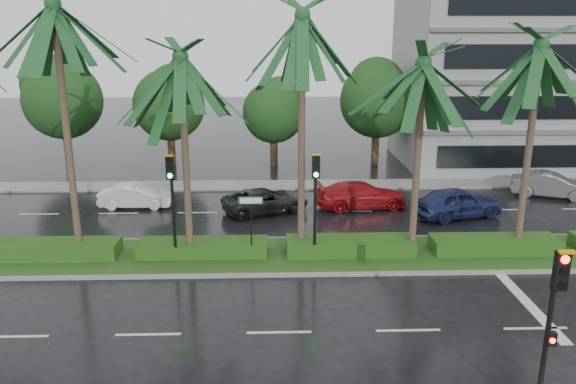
{
  "coord_description": "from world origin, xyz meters",
  "views": [
    {
      "loc": [
        -0.2,
        -20.38,
        8.9
      ],
      "look_at": [
        0.48,
        1.5,
        2.63
      ],
      "focal_mm": 35.0,
      "sensor_mm": 36.0,
      "label": 1
    }
  ],
  "objects_px": {
    "car_grey": "(551,185)",
    "car_darkgrey": "(266,201)",
    "street_sign": "(251,212)",
    "car_red": "(361,195)",
    "car_white": "(136,196)",
    "car_blue": "(457,202)",
    "signal_near": "(550,330)",
    "signal_median_left": "(172,192)"
  },
  "relations": [
    {
      "from": "car_grey",
      "to": "car_darkgrey",
      "type": "bearing_deg",
      "value": 120.44
    },
    {
      "from": "street_sign",
      "to": "car_red",
      "type": "bearing_deg",
      "value": 52.37
    },
    {
      "from": "car_white",
      "to": "car_blue",
      "type": "relative_size",
      "value": 0.84
    },
    {
      "from": "signal_near",
      "to": "car_grey",
      "type": "bearing_deg",
      "value": 63.33
    },
    {
      "from": "car_darkgrey",
      "to": "car_red",
      "type": "relative_size",
      "value": 0.93
    },
    {
      "from": "car_grey",
      "to": "street_sign",
      "type": "bearing_deg",
      "value": 140.5
    },
    {
      "from": "car_darkgrey",
      "to": "car_grey",
      "type": "xyz_separation_m",
      "value": [
        15.87,
        2.28,
        0.07
      ]
    },
    {
      "from": "car_white",
      "to": "car_darkgrey",
      "type": "distance_m",
      "value": 6.89
    },
    {
      "from": "car_blue",
      "to": "car_white",
      "type": "bearing_deg",
      "value": 66.15
    },
    {
      "from": "car_darkgrey",
      "to": "signal_near",
      "type": "bearing_deg",
      "value": -179.19
    },
    {
      "from": "street_sign",
      "to": "car_white",
      "type": "bearing_deg",
      "value": 129.93
    },
    {
      "from": "signal_near",
      "to": "car_darkgrey",
      "type": "xyz_separation_m",
      "value": [
        -6.5,
        16.38,
        -1.89
      ]
    },
    {
      "from": "signal_near",
      "to": "street_sign",
      "type": "xyz_separation_m",
      "value": [
        -7.0,
        9.87,
        -0.38
      ]
    },
    {
      "from": "car_red",
      "to": "car_white",
      "type": "bearing_deg",
      "value": 81.59
    },
    {
      "from": "signal_median_left",
      "to": "car_red",
      "type": "relative_size",
      "value": 0.92
    },
    {
      "from": "signal_near",
      "to": "car_blue",
      "type": "bearing_deg",
      "value": 78.89
    },
    {
      "from": "street_sign",
      "to": "car_darkgrey",
      "type": "bearing_deg",
      "value": 85.61
    },
    {
      "from": "street_sign",
      "to": "car_grey",
      "type": "distance_m",
      "value": 18.64
    },
    {
      "from": "signal_median_left",
      "to": "car_white",
      "type": "distance_m",
      "value": 8.74
    },
    {
      "from": "signal_near",
      "to": "car_blue",
      "type": "xyz_separation_m",
      "value": [
        3.0,
        15.28,
        -1.74
      ]
    },
    {
      "from": "signal_median_left",
      "to": "car_red",
      "type": "height_order",
      "value": "signal_median_left"
    },
    {
      "from": "signal_near",
      "to": "signal_median_left",
      "type": "relative_size",
      "value": 1.0
    },
    {
      "from": "car_darkgrey",
      "to": "car_blue",
      "type": "relative_size",
      "value": 0.98
    },
    {
      "from": "street_sign",
      "to": "car_darkgrey",
      "type": "xyz_separation_m",
      "value": [
        0.5,
        6.51,
        -1.51
      ]
    },
    {
      "from": "signal_median_left",
      "to": "car_darkgrey",
      "type": "relative_size",
      "value": 0.99
    },
    {
      "from": "car_grey",
      "to": "car_blue",
      "type": "bearing_deg",
      "value": 140.22
    },
    {
      "from": "car_darkgrey",
      "to": "car_blue",
      "type": "distance_m",
      "value": 9.56
    },
    {
      "from": "signal_median_left",
      "to": "car_blue",
      "type": "bearing_deg",
      "value": 23.28
    },
    {
      "from": "car_blue",
      "to": "car_grey",
      "type": "xyz_separation_m",
      "value": [
        6.37,
        3.38,
        -0.08
      ]
    },
    {
      "from": "car_red",
      "to": "signal_near",
      "type": "bearing_deg",
      "value": 178.61
    },
    {
      "from": "signal_near",
      "to": "car_darkgrey",
      "type": "bearing_deg",
      "value": 111.64
    },
    {
      "from": "car_red",
      "to": "car_grey",
      "type": "distance_m",
      "value": 11.0
    },
    {
      "from": "car_red",
      "to": "car_grey",
      "type": "xyz_separation_m",
      "value": [
        10.87,
        1.66,
        -0.0
      ]
    },
    {
      "from": "signal_median_left",
      "to": "car_grey",
      "type": "bearing_deg",
      "value": 24.86
    },
    {
      "from": "signal_near",
      "to": "street_sign",
      "type": "height_order",
      "value": "signal_near"
    },
    {
      "from": "car_white",
      "to": "car_grey",
      "type": "xyz_separation_m",
      "value": [
        22.69,
        1.25,
        0.07
      ]
    },
    {
      "from": "car_blue",
      "to": "car_darkgrey",
      "type": "bearing_deg",
      "value": 66.99
    },
    {
      "from": "signal_near",
      "to": "car_white",
      "type": "bearing_deg",
      "value": 127.4
    },
    {
      "from": "signal_near",
      "to": "car_red",
      "type": "bearing_deg",
      "value": 95.04
    },
    {
      "from": "car_darkgrey",
      "to": "car_blue",
      "type": "height_order",
      "value": "car_blue"
    },
    {
      "from": "signal_near",
      "to": "street_sign",
      "type": "bearing_deg",
      "value": 125.34
    },
    {
      "from": "signal_near",
      "to": "signal_median_left",
      "type": "xyz_separation_m",
      "value": [
        -10.0,
        9.69,
        0.49
      ]
    }
  ]
}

